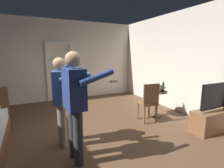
# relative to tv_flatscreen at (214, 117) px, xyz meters

# --- Properties ---
(ground_plane) EXTENTS (7.12, 7.12, 0.00)m
(ground_plane) POSITION_rel_tv_flatscreen_xyz_m (-2.71, 0.94, -0.31)
(ground_plane) COLOR brown
(wall_back) EXTENTS (6.25, 0.12, 2.90)m
(wall_back) POSITION_rel_tv_flatscreen_xyz_m (-2.71, 4.24, 1.14)
(wall_back) COLOR silver
(wall_back) RESTS_ON ground_plane
(wall_right) EXTENTS (0.12, 6.72, 2.90)m
(wall_right) POSITION_rel_tv_flatscreen_xyz_m (0.36, 0.94, 1.14)
(wall_right) COLOR silver
(wall_right) RESTS_ON ground_plane
(doorway_frame) EXTENTS (0.93, 0.08, 2.13)m
(doorway_frame) POSITION_rel_tv_flatscreen_xyz_m (-2.61, 4.16, 0.91)
(doorway_frame) COLOR white
(doorway_frame) RESTS_ON ground_plane
(tv_flatscreen) EXTENTS (1.12, 0.40, 1.08)m
(tv_flatscreen) POSITION_rel_tv_flatscreen_xyz_m (0.00, 0.00, 0.00)
(tv_flatscreen) COLOR brown
(tv_flatscreen) RESTS_ON ground_plane
(side_table) EXTENTS (0.57, 0.57, 0.70)m
(side_table) POSITION_rel_tv_flatscreen_xyz_m (-0.54, 1.29, 0.16)
(side_table) COLOR #4C331E
(side_table) RESTS_ON ground_plane
(laptop) EXTENTS (0.42, 0.42, 0.16)m
(laptop) POSITION_rel_tv_flatscreen_xyz_m (-0.55, 1.25, 0.44)
(laptop) COLOR black
(laptop) RESTS_ON side_table
(bottle_on_table) EXTENTS (0.06, 0.06, 0.28)m
(bottle_on_table) POSITION_rel_tv_flatscreen_xyz_m (-0.40, 1.21, 0.51)
(bottle_on_table) COLOR #1D4811
(bottle_on_table) RESTS_ON side_table
(wooden_chair) EXTENTS (0.47, 0.47, 0.99)m
(wooden_chair) POSITION_rel_tv_flatscreen_xyz_m (-1.00, 1.03, 0.24)
(wooden_chair) COLOR brown
(wooden_chair) RESTS_ON ground_plane
(person_blue_shirt) EXTENTS (0.76, 0.58, 1.74)m
(person_blue_shirt) POSITION_rel_tv_flatscreen_xyz_m (-3.02, 0.27, 0.70)
(person_blue_shirt) COLOR #333338
(person_blue_shirt) RESTS_ON ground_plane
(person_striped_shirt) EXTENTS (0.69, 0.67, 1.64)m
(person_striped_shirt) POSITION_rel_tv_flatscreen_xyz_m (-3.12, 0.88, 0.64)
(person_striped_shirt) COLOR gray
(person_striped_shirt) RESTS_ON ground_plane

